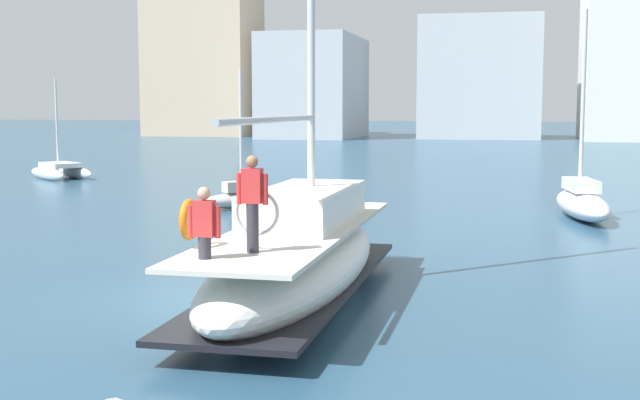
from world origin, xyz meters
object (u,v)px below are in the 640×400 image
object	(u,v)px
moored_sloop_far	(582,201)
main_sailboat	(298,256)
moored_cutter_left	(61,170)
moored_cutter_right	(248,197)

from	to	relation	value
moored_sloop_far	main_sailboat	bearing A→B (deg)	-114.45
moored_sloop_far	moored_cutter_left	xyz separation A→B (m)	(-25.61, 10.12, -0.10)
main_sailboat	moored_sloop_far	distance (m)	15.54
main_sailboat	moored_cutter_left	distance (m)	30.93
moored_cutter_left	moored_cutter_right	bearing A→B (deg)	-36.28
main_sailboat	moored_sloop_far	size ratio (longest dim) A/B	1.80
moored_sloop_far	moored_cutter_left	world-z (taller)	moored_sloop_far
moored_sloop_far	moored_cutter_right	world-z (taller)	moored_sloop_far
moored_cutter_left	moored_sloop_far	bearing A→B (deg)	-21.57
main_sailboat	moored_cutter_left	bearing A→B (deg)	128.32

